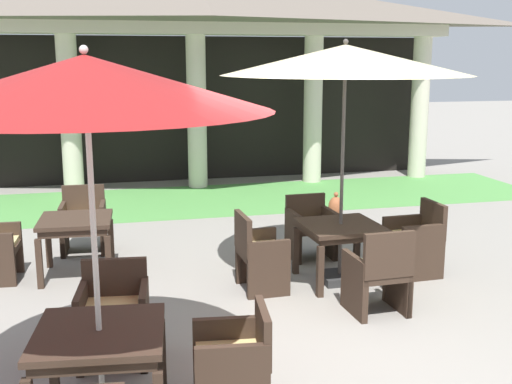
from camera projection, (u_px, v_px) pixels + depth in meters
name	position (u px, v px, depth m)	size (l,w,h in m)	color
ground_plane	(325.00, 354.00, 5.77)	(60.00, 60.00, 0.00)	gray
background_pavilion	(194.00, 20.00, 12.65)	(11.13, 3.03, 4.27)	beige
lawn_strip	(208.00, 200.00, 12.00)	(12.93, 2.75, 0.01)	#519347
patio_table_near_foreground	(76.00, 227.00, 7.72)	(0.90, 0.90, 0.73)	#38281E
patio_chair_near_foreground_north	(84.00, 222.00, 8.73)	(0.62, 0.58, 0.90)	#38281E
patio_table_mid_left	(100.00, 343.00, 4.60)	(1.02, 1.02, 0.71)	#38281E
patio_umbrella_mid_left	(86.00, 88.00, 4.22)	(2.53, 2.53, 2.72)	#2D2D2D
patio_chair_mid_left_east	(234.00, 363.00, 4.76)	(0.61, 0.61, 0.82)	#38281E
patio_chair_mid_left_north	(114.00, 315.00, 5.59)	(0.66, 0.64, 0.86)	#38281E
patio_table_mid_right	(340.00, 232.00, 7.52)	(0.93, 0.93, 0.71)	#38281E
patio_umbrella_mid_right	(345.00, 62.00, 7.11)	(2.82, 2.82, 2.84)	#2D2D2D
patio_chair_mid_right_north	(310.00, 228.00, 8.50)	(0.59, 0.56, 0.82)	#38281E
patio_chair_mid_right_east	(415.00, 241.00, 7.82)	(0.60, 0.58, 0.90)	#38281E
patio_chair_mid_right_west	(259.00, 254.00, 7.29)	(0.53, 0.62, 0.90)	#38281E
patio_chair_mid_right_south	(378.00, 275.00, 6.61)	(0.59, 0.58, 0.94)	#38281E
terracotta_urn	(336.00, 206.00, 10.70)	(0.25, 0.25, 0.42)	#9E5633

